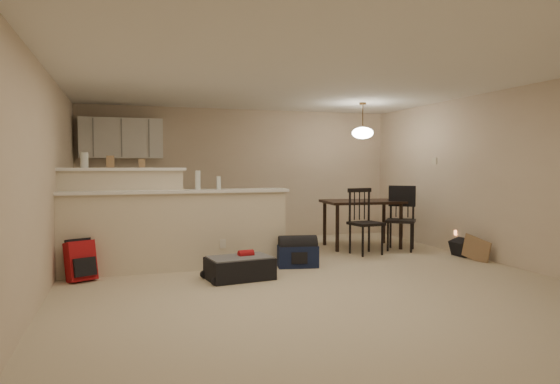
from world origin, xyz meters
name	(u,v)px	position (x,y,z in m)	size (l,w,h in m)	color
room	(304,179)	(0.00, 0.00, 1.25)	(7.00, 7.02, 2.50)	beige
breakfast_bar	(157,225)	(-1.76, 0.98, 0.61)	(3.08, 0.58, 1.39)	beige
upper_cabinets	(121,138)	(-2.20, 3.32, 1.90)	(1.40, 0.34, 0.70)	white
kitchen_counter	(135,221)	(-2.00, 3.19, 0.45)	(1.80, 0.60, 0.90)	white
thermostat	(434,161)	(2.98, 1.55, 1.50)	(0.02, 0.12, 0.12)	beige
jar	(84,160)	(-2.67, 1.12, 1.49)	(0.10, 0.10, 0.20)	silver
cereal_box	(110,162)	(-2.34, 1.12, 1.47)	(0.10, 0.07, 0.16)	#93714C
small_box	(142,163)	(-1.94, 1.12, 1.45)	(0.08, 0.06, 0.12)	#93714C
bottle_a	(198,180)	(-1.21, 0.90, 1.22)	(0.07, 0.07, 0.26)	silver
bottle_b	(219,183)	(-0.93, 0.90, 1.18)	(0.06, 0.06, 0.18)	silver
dining_table	(362,206)	(1.76, 1.87, 0.72)	(1.38, 0.99, 0.81)	black
pendant_lamp	(363,132)	(1.76, 1.87, 1.99)	(0.36, 0.36, 0.62)	brown
dining_chair_near	(366,222)	(1.51, 1.22, 0.53)	(0.46, 0.44, 1.05)	black
dining_chair_far	(401,219)	(2.24, 1.39, 0.53)	(0.46, 0.44, 1.06)	black
suitcase	(240,268)	(-0.81, 0.12, 0.13)	(0.79, 0.51, 0.27)	black
red_backpack	(81,261)	(-2.70, 0.61, 0.24)	(0.32, 0.20, 0.49)	#AB1319
navy_duffel	(298,256)	(0.13, 0.61, 0.15)	(0.56, 0.30, 0.30)	#131C3C
black_daypack	(461,248)	(2.85, 0.61, 0.13)	(0.30, 0.21, 0.26)	black
cardboard_sheet	(476,249)	(2.81, 0.22, 0.18)	(0.46, 0.02, 0.35)	#93714C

